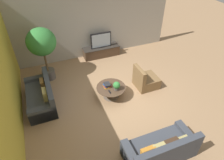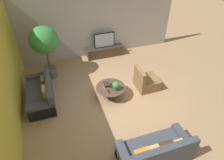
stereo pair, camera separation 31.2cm
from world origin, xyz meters
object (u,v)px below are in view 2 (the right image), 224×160
object	(u,v)px
media_console	(105,51)
television	(104,40)
couch_near_entry	(155,152)
potted_palm_tall	(44,43)
armchair_wicker	(146,82)
potted_plant_tabletop	(116,86)
coffee_table	(111,90)
couch_by_wall	(42,94)

from	to	relation	value
media_console	television	size ratio (longest dim) A/B	1.81
couch_near_entry	potted_palm_tall	world-z (taller)	potted_palm_tall
armchair_wicker	potted_plant_tabletop	size ratio (longest dim) A/B	2.80
television	coffee_table	size ratio (longest dim) A/B	0.92
couch_near_entry	armchair_wicker	world-z (taller)	armchair_wicker
coffee_table	armchair_wicker	world-z (taller)	armchair_wicker
media_console	potted_palm_tall	size ratio (longest dim) A/B	0.80
couch_near_entry	armchair_wicker	size ratio (longest dim) A/B	2.15
television	couch_near_entry	bearing A→B (deg)	-93.22
television	couch_near_entry	xyz separation A→B (m)	(-0.30, -5.39, -0.51)
coffee_table	couch_by_wall	xyz separation A→B (m)	(-2.28, 0.58, -0.02)
coffee_table	armchair_wicker	size ratio (longest dim) A/B	1.17
couch_by_wall	couch_near_entry	size ratio (longest dim) A/B	1.00
television	armchair_wicker	bearing A→B (deg)	-74.01
media_console	armchair_wicker	distance (m)	2.81
couch_by_wall	potted_plant_tabletop	world-z (taller)	couch_by_wall
media_console	armchair_wicker	world-z (taller)	armchair_wicker
armchair_wicker	potted_palm_tall	bearing A→B (deg)	60.26
potted_plant_tabletop	armchair_wicker	bearing A→B (deg)	11.30
media_console	couch_near_entry	size ratio (longest dim) A/B	0.90
media_console	coffee_table	world-z (taller)	media_console
couch_by_wall	potted_palm_tall	xyz separation A→B (m)	(0.41, 1.36, 1.20)
potted_palm_tall	media_console	bearing A→B (deg)	18.58
media_console	potted_plant_tabletop	world-z (taller)	potted_plant_tabletop
television	couch_by_wall	world-z (taller)	television
coffee_table	couch_near_entry	bearing A→B (deg)	-83.17
coffee_table	potted_plant_tabletop	distance (m)	0.37
couch_near_entry	potted_plant_tabletop	distance (m)	2.47
couch_near_entry	potted_palm_tall	bearing A→B (deg)	-64.39
media_console	television	bearing A→B (deg)	-90.00
couch_near_entry	potted_palm_tall	size ratio (longest dim) A/B	0.89
media_console	coffee_table	size ratio (longest dim) A/B	1.66
couch_near_entry	armchair_wicker	distance (m)	2.90
couch_near_entry	potted_plant_tabletop	size ratio (longest dim) A/B	6.03
couch_by_wall	potted_palm_tall	bearing A→B (deg)	163.18
television	armchair_wicker	world-z (taller)	television
television	potted_plant_tabletop	world-z (taller)	television
couch_by_wall	couch_near_entry	distance (m)	4.12
media_console	television	world-z (taller)	television
media_console	potted_palm_tall	bearing A→B (deg)	-161.42
coffee_table	potted_palm_tall	world-z (taller)	potted_palm_tall
armchair_wicker	potted_palm_tall	xyz separation A→B (m)	(-3.26, 1.86, 1.21)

